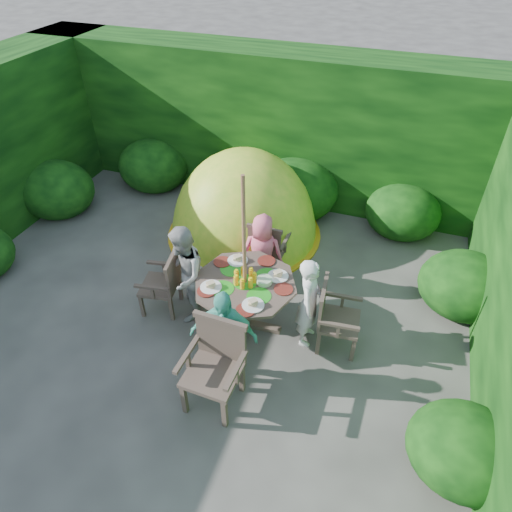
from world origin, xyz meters
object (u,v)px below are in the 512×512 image
(garden_chair_left, at_px, (164,282))
(child_front, at_px, (224,336))
(patio_table, at_px, (245,289))
(garden_chair_front, at_px, (216,363))
(child_back, at_px, (262,253))
(dome_tent, at_px, (244,233))
(garden_chair_back, at_px, (268,247))
(child_left, at_px, (184,275))
(child_right, at_px, (309,302))
(garden_chair_right, at_px, (333,316))
(parasol_pole, at_px, (244,259))

(garden_chair_left, bearing_deg, child_front, 46.71)
(patio_table, distance_m, garden_chair_front, 1.09)
(child_back, distance_m, child_front, 1.60)
(garden_chair_front, xyz_separation_m, child_front, (-0.03, 0.29, 0.10))
(patio_table, distance_m, dome_tent, 2.14)
(patio_table, xyz_separation_m, child_back, (-0.05, 0.80, -0.04))
(garden_chair_back, xyz_separation_m, child_left, (-0.72, -1.15, 0.21))
(child_right, bearing_deg, child_left, 90.13)
(child_back, relative_size, child_front, 0.92)
(child_right, bearing_deg, patio_table, 90.06)
(garden_chair_right, relative_size, garden_chair_front, 0.88)
(child_left, xyz_separation_m, dome_tent, (0.06, 1.95, -0.68))
(child_right, bearing_deg, garden_chair_back, 36.28)
(garden_chair_left, distance_m, garden_chair_back, 1.55)
(patio_table, distance_m, garden_chair_back, 1.12)
(child_right, bearing_deg, child_front, 135.13)
(patio_table, bearing_deg, child_left, -176.38)
(patio_table, bearing_deg, garden_chair_right, 3.37)
(parasol_pole, bearing_deg, child_back, 93.55)
(garden_chair_right, xyz_separation_m, garden_chair_back, (-1.17, 1.04, -0.01))
(garden_chair_back, bearing_deg, child_right, 130.65)
(garden_chair_back, xyz_separation_m, garden_chair_front, (0.15, -2.19, 0.08))
(garden_chair_right, xyz_separation_m, garden_chair_left, (-2.20, -0.12, -0.01))
(garden_chair_back, height_order, dome_tent, dome_tent)
(patio_table, xyz_separation_m, child_front, (0.05, -0.80, 0.01))
(patio_table, bearing_deg, parasol_pole, -163.65)
(garden_chair_back, distance_m, dome_tent, 1.14)
(parasol_pole, distance_m, garden_chair_back, 1.27)
(child_back, height_order, child_front, child_front)
(child_front, bearing_deg, child_back, 81.41)
(child_right, xyz_separation_m, child_front, (-0.75, -0.85, 0.02))
(patio_table, bearing_deg, garden_chair_back, 94.09)
(dome_tent, bearing_deg, garden_chair_front, -86.80)
(garden_chair_left, xyz_separation_m, child_back, (1.05, 0.86, 0.13))
(patio_table, distance_m, child_right, 0.80)
(child_right, relative_size, child_left, 0.92)
(garden_chair_right, distance_m, garden_chair_left, 2.20)
(garden_chair_right, distance_m, child_right, 0.33)
(child_back, bearing_deg, child_right, 130.32)
(parasol_pole, relative_size, child_right, 1.77)
(child_back, distance_m, dome_tent, 1.43)
(garden_chair_left, xyz_separation_m, dome_tent, (0.36, 1.96, -0.46))
(child_right, bearing_deg, dome_tent, 36.28)
(garden_chair_left, height_order, child_front, child_front)
(child_front, bearing_deg, garden_chair_right, 27.33)
(garden_chair_back, height_order, child_back, child_back)
(garden_chair_front, relative_size, child_right, 0.82)
(garden_chair_left, bearing_deg, child_left, 81.19)
(patio_table, relative_size, garden_chair_back, 1.57)
(child_left, bearing_deg, dome_tent, 158.76)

